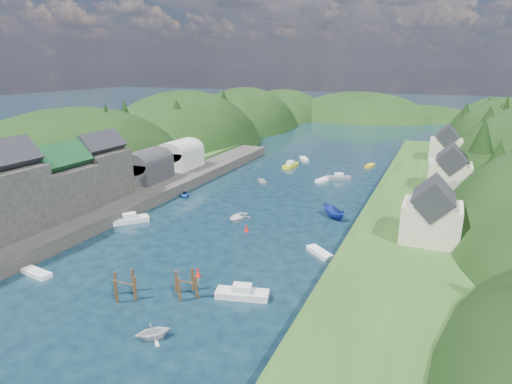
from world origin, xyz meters
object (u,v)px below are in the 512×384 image
at_px(piling_cluster_far, 186,286).
at_px(channel_buoy_near, 198,273).
at_px(channel_buoy_far, 246,228).
at_px(piling_cluster_near, 125,288).

bearing_deg(piling_cluster_far, channel_buoy_near, 104.48).
height_order(piling_cluster_far, channel_buoy_far, piling_cluster_far).
height_order(piling_cluster_near, channel_buoy_near, piling_cluster_near).
bearing_deg(piling_cluster_near, channel_buoy_far, 79.86).
distance_m(piling_cluster_near, channel_buoy_near, 8.57).
bearing_deg(piling_cluster_far, channel_buoy_far, 95.51).
bearing_deg(piling_cluster_near, channel_buoy_near, 55.74).
xyz_separation_m(piling_cluster_far, channel_buoy_near, (-1.06, 4.12, -0.59)).
relative_size(piling_cluster_near, channel_buoy_near, 3.01).
bearing_deg(channel_buoy_near, channel_buoy_far, 93.03).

